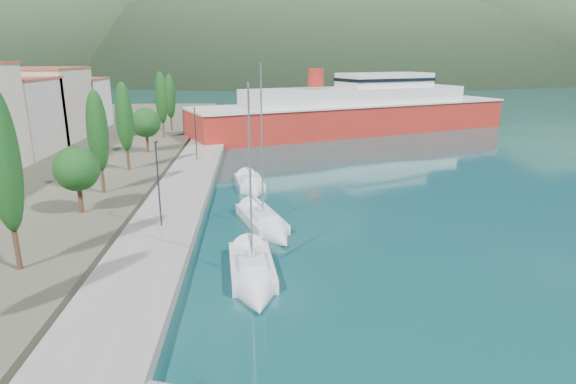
{
  "coord_description": "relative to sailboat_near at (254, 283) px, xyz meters",
  "views": [
    {
      "loc": [
        -2.22,
        -17.71,
        12.49
      ],
      "look_at": [
        0.0,
        14.0,
        3.5
      ],
      "focal_mm": 30.0,
      "sensor_mm": 36.0,
      "label": 1
    }
  ],
  "objects": [
    {
      "name": "hills_far",
      "position": [
        140.97,
        611.96,
        77.06
      ],
      "size": [
        1480.0,
        900.0,
        180.0
      ],
      "color": "slate",
      "rests_on": "ground"
    },
    {
      "name": "hills_near",
      "position": [
        100.43,
        365.72,
        48.85
      ],
      "size": [
        1010.0,
        520.0,
        115.0
      ],
      "color": "#344A2E",
      "rests_on": "ground"
    },
    {
      "name": "quay",
      "position": [
        -6.61,
        19.22,
        0.08
      ],
      "size": [
        5.0,
        88.0,
        0.8
      ],
      "primitive_type": "cube",
      "color": "gray",
      "rests_on": "ground"
    },
    {
      "name": "sailboat_far",
      "position": [
        -0.17,
        20.18,
        -0.01
      ],
      "size": [
        3.47,
        7.86,
        11.16
      ],
      "color": "silver",
      "rests_on": "ground"
    },
    {
      "name": "sailboat_near",
      "position": [
        0.0,
        0.0,
        0.0
      ],
      "size": [
        3.16,
        8.62,
        12.14
      ],
      "color": "silver",
      "rests_on": "ground"
    },
    {
      "name": "ferry",
      "position": [
        17.48,
        56.59,
        3.09
      ],
      "size": [
        56.86,
        32.11,
        11.22
      ],
      "color": "#B2241B",
      "rests_on": "ground"
    },
    {
      "name": "tree_row",
      "position": [
        -13.44,
        24.38,
        5.41
      ],
      "size": [
        3.68,
        62.83,
        10.52
      ],
      "color": "#47301E",
      "rests_on": "land_strip"
    },
    {
      "name": "sailboat_mid",
      "position": [
        1.19,
        8.75,
        -0.01
      ],
      "size": [
        4.84,
        9.33,
        12.99
      ],
      "color": "silver",
      "rests_on": "ground"
    },
    {
      "name": "ground",
      "position": [
        2.39,
        113.22,
        -0.32
      ],
      "size": [
        1400.0,
        1400.0,
        0.0
      ],
      "primitive_type": "plane",
      "color": "#12484B"
    },
    {
      "name": "lamp_posts",
      "position": [
        -6.61,
        8.58,
        3.76
      ],
      "size": [
        0.15,
        45.99,
        6.06
      ],
      "color": "#2D2D33",
      "rests_on": "quay"
    }
  ]
}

